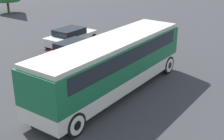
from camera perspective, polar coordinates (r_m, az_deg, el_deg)
name	(u,v)px	position (r m, az deg, el deg)	size (l,w,h in m)	color
ground_plane	(112,93)	(17.46, 0.00, -4.27)	(120.00, 120.00, 0.00)	#38383A
tour_bus	(113,61)	(16.80, 0.19, 1.64)	(10.88, 2.66, 3.11)	silver
parked_car_near	(71,36)	(26.17, -7.56, 6.10)	(4.64, 1.97, 1.40)	silver
parked_car_mid	(74,50)	(22.69, -6.87, 3.64)	(4.64, 1.94, 1.36)	maroon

